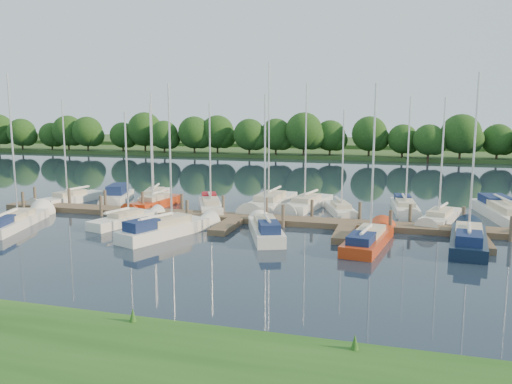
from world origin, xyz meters
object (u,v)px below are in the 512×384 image
(sailboat_n_0, at_px, (70,200))
(sailboat_s_2, at_px, (167,231))
(dock, at_px, (236,220))
(sailboat_n_5, at_px, (270,205))
(motorboat, at_px, (117,197))

(sailboat_n_0, distance_m, sailboat_s_2, 16.27)
(dock, height_order, sailboat_s_2, sailboat_s_2)
(dock, relative_size, sailboat_n_0, 4.24)
(sailboat_n_5, xyz_separation_m, sailboat_s_2, (-4.01, -11.18, 0.06))
(motorboat, height_order, sailboat_s_2, sailboat_s_2)
(motorboat, bearing_deg, sailboat_n_0, 12.19)
(motorboat, bearing_deg, sailboat_s_2, 116.28)
(dock, distance_m, sailboat_n_5, 6.19)
(motorboat, height_order, sailboat_n_5, sailboat_n_5)
(dock, bearing_deg, sailboat_n_0, 167.53)
(motorboat, relative_size, sailboat_s_2, 0.62)
(dock, xyz_separation_m, motorboat, (-13.23, 5.70, 0.18))
(sailboat_n_5, bearing_deg, dock, 85.05)
(dock, distance_m, sailboat_s_2, 5.93)
(motorboat, xyz_separation_m, sailboat_n_5, (14.16, 0.42, -0.09))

